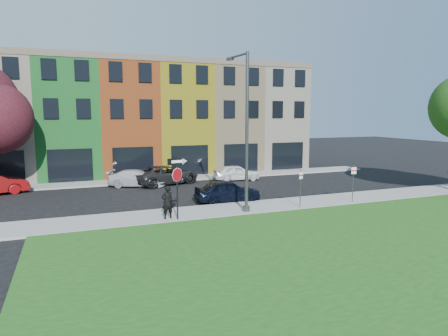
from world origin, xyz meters
name	(u,v)px	position (x,y,z in m)	size (l,w,h in m)	color
ground	(277,221)	(0.00, 0.00, 0.00)	(120.00, 120.00, 0.00)	black
sidewalk_near	(282,205)	(2.00, 3.00, 0.06)	(40.00, 3.00, 0.12)	gray
sidewalk_far	(160,180)	(-3.00, 15.00, 0.06)	(40.00, 2.40, 0.12)	gray
rowhouse_block	(150,120)	(-2.50, 21.18, 4.99)	(30.00, 10.12, 10.00)	beige
stop_sign	(177,176)	(-4.86, 1.88, 2.40)	(1.04, 0.21, 3.22)	black
man	(167,202)	(-5.33, 2.19, 1.00)	(0.71, 0.53, 1.77)	black
sedan_near	(227,191)	(-0.71, 5.24, 0.72)	(4.29, 1.91, 1.43)	black
parked_car_silver	(137,178)	(-5.22, 12.83, 0.65)	(4.83, 3.40, 1.30)	silver
parked_car_dark	(166,175)	(-2.92, 13.02, 0.75)	(5.93, 4.15, 1.50)	black
parked_car_white	(236,173)	(3.06, 12.70, 0.66)	(4.03, 2.05, 1.32)	white
street_lamp	(245,133)	(-0.81, 2.35, 4.57)	(0.50, 2.58, 8.82)	#46494B
parking_sign_a	(301,184)	(2.59, 1.89, 1.50)	(0.31, 0.15, 2.21)	#46494B
parking_sign_b	(353,179)	(6.37, 1.89, 1.55)	(0.31, 0.12, 2.32)	#46494B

